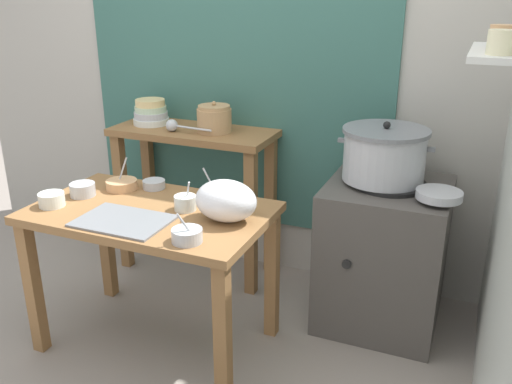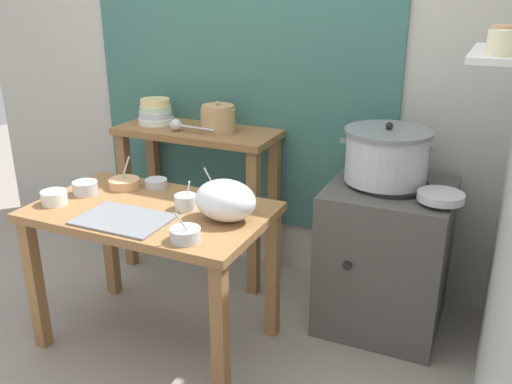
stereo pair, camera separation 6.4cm
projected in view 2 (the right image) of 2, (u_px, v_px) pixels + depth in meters
name	position (u px, v px, depth m)	size (l,w,h in m)	color
ground_plane	(175.00, 352.00, 2.70)	(9.00, 9.00, 0.00)	gray
wall_back	(279.00, 57.00, 3.14)	(4.40, 0.12, 2.60)	#B2ADA3
prep_table	(152.00, 230.00, 2.59)	(1.10, 0.66, 0.72)	olive
back_shelf_table	(198.00, 165.00, 3.29)	(0.96, 0.40, 0.90)	olive
stove_block	(385.00, 255.00, 2.84)	(0.60, 0.61, 0.78)	#4C4742
steamer_pot	(387.00, 155.00, 2.68)	(0.47, 0.42, 0.30)	#B7BABF
clay_pot	(218.00, 119.00, 3.13)	(0.20, 0.20, 0.18)	tan
bowl_stack_enamel	(156.00, 112.00, 3.32)	(0.21, 0.21, 0.15)	silver
ladle	(178.00, 125.00, 3.16)	(0.30, 0.07, 0.07)	#B7BABF
serving_tray	(124.00, 219.00, 2.42)	(0.40, 0.28, 0.01)	slate
plastic_bag	(225.00, 200.00, 2.39)	(0.28, 0.21, 0.18)	white
wide_pan	(441.00, 197.00, 2.47)	(0.21, 0.21, 0.04)	#B7BABF
prep_bowl_0	(214.00, 194.00, 2.65)	(0.12, 0.12, 0.16)	#B7BABF
prep_bowl_1	(124.00, 183.00, 2.80)	(0.16, 0.16, 0.16)	tan
prep_bowl_2	(54.00, 197.00, 2.59)	(0.12, 0.12, 0.06)	silver
prep_bowl_3	(185.00, 234.00, 2.22)	(0.13, 0.13, 0.13)	#B7BABF
prep_bowl_4	(186.00, 201.00, 2.53)	(0.10, 0.10, 0.15)	silver
prep_bowl_5	(85.00, 187.00, 2.71)	(0.12, 0.12, 0.06)	#B7BABF
prep_bowl_6	(156.00, 183.00, 2.81)	(0.11, 0.11, 0.04)	#B7BABF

